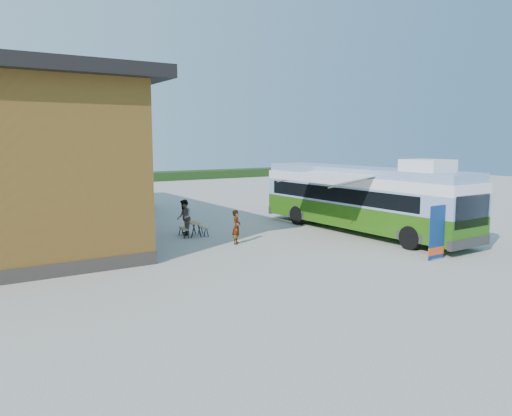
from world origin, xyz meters
TOP-DOWN VIEW (x-y plane):
  - ground at (0.00, 0.00)m, footprint 100.00×100.00m
  - barn at (-10.50, 10.00)m, footprint 9.60×21.20m
  - hedge at (8.00, 38.00)m, footprint 40.00×3.00m
  - bus at (4.91, 0.68)m, footprint 3.05×12.74m
  - awning at (2.63, 0.77)m, footprint 3.00×4.72m
  - banner at (3.26, -5.28)m, footprint 0.95×0.20m
  - picnic_table at (-2.87, 4.37)m, footprint 1.38×1.27m
  - person_a at (-1.98, 1.61)m, footprint 0.67×0.68m
  - person_b at (-3.15, 4.85)m, footprint 0.92×1.05m
  - slurry_tanker at (-1.94, 15.96)m, footprint 2.36×5.48m

SIDE VIEW (x-z plane):
  - ground at x=0.00m, z-range 0.00..0.00m
  - hedge at x=8.00m, z-range 0.00..1.00m
  - picnic_table at x=-2.87m, z-range 0.17..0.88m
  - person_a at x=-1.98m, z-range 0.00..1.57m
  - banner at x=3.26m, z-range -0.20..1.99m
  - person_b at x=-3.15m, z-range 0.00..1.80m
  - slurry_tanker at x=-1.94m, z-range 0.16..2.21m
  - bus at x=4.91m, z-range -0.09..3.81m
  - awning at x=2.63m, z-range 2.56..3.10m
  - barn at x=-10.50m, z-range -0.16..7.34m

